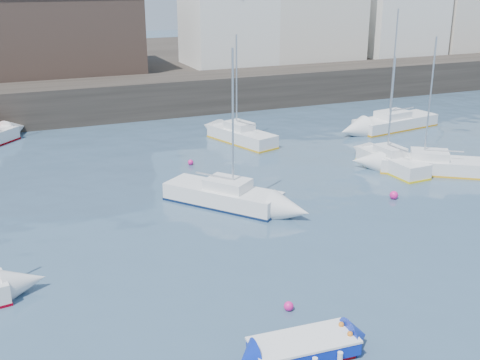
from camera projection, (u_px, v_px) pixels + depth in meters
name	position (u px, v px, depth m)	size (l,w,h in m)	color
water	(375.00, 327.00, 20.54)	(220.00, 220.00, 0.00)	#2D4760
quay_wall	(135.00, 97.00, 50.56)	(90.00, 5.00, 3.00)	#28231E
land_strip	(97.00, 69.00, 66.28)	(90.00, 32.00, 2.80)	#28231E
bldg_east_a	(307.00, 0.00, 61.54)	(13.36, 13.36, 11.80)	beige
bldg_east_b	(398.00, 7.00, 65.42)	(11.88, 11.88, 9.95)	white
bldg_east_c	(464.00, 1.00, 68.53)	(11.14, 11.14, 10.95)	beige
bldg_east_d	(227.00, 17.00, 58.31)	(11.14, 11.14, 8.95)	white
warehouse	(45.00, 30.00, 53.67)	(16.40, 10.40, 7.60)	#3D2D26
blue_dinghy	(303.00, 347.00, 18.86)	(3.47, 1.89, 0.65)	#930003
sailboat_b	(223.00, 195.00, 31.20)	(5.45, 6.20, 8.10)	white
sailboat_c	(392.00, 161.00, 36.76)	(1.95, 5.26, 6.81)	white
sailboat_d	(433.00, 165.00, 36.29)	(6.33, 5.24, 8.04)	white
sailboat_f	(241.00, 135.00, 42.61)	(3.51, 6.04, 7.48)	white
sailboat_g	(395.00, 122.00, 46.47)	(7.38, 3.42, 8.99)	white
buoy_near	(289.00, 310.00, 21.59)	(0.36, 0.36, 0.36)	#E81B83
buoy_mid	(394.00, 199.00, 32.19)	(0.45, 0.45, 0.45)	#E81B83
buoy_far	(191.00, 165.00, 37.86)	(0.35, 0.35, 0.35)	#E81B83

